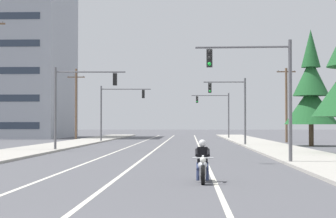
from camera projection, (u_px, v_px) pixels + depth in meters
name	position (u px, v px, depth m)	size (l,w,h in m)	color
lane_stripe_center	(160.00, 146.00, 54.07)	(0.16, 100.00, 0.01)	beige
lane_stripe_left	(132.00, 146.00, 54.17)	(0.16, 100.00, 0.01)	beige
lane_stripe_right	(199.00, 146.00, 53.95)	(0.16, 100.00, 0.01)	beige
sidewalk_kerb_right	(273.00, 147.00, 48.74)	(4.40, 110.00, 0.14)	#ADA89E
sidewalk_kerb_left	(50.00, 147.00, 49.40)	(4.40, 110.00, 0.14)	#ADA89E
motorcycle_with_rider	(202.00, 165.00, 20.35)	(0.70, 2.19, 1.46)	black
traffic_signal_near_right	(263.00, 82.00, 29.66)	(4.80, 0.37, 6.20)	#56565B
traffic_signal_near_left	(76.00, 95.00, 43.97)	(5.27, 0.49, 6.20)	#56565B
traffic_signal_mid_right	(233.00, 102.00, 54.46)	(3.87, 0.37, 6.20)	#56565B
traffic_signal_mid_left	(116.00, 105.00, 65.72)	(5.58, 0.51, 6.20)	#56565B
traffic_signal_far_right	(218.00, 108.00, 80.42)	(5.12, 0.44, 6.20)	#56565B
utility_pole_right_far	(286.00, 103.00, 64.36)	(2.04, 0.26, 8.06)	brown
utility_pole_left_far	(76.00, 101.00, 74.31)	(2.39, 0.26, 8.91)	brown
conifer_tree_right_verge_far	(311.00, 92.00, 53.76)	(4.80, 4.80, 10.57)	#4C3828
apartment_building_far_left_block	(3.00, 50.00, 86.31)	(18.65, 18.71, 25.33)	#999EA8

